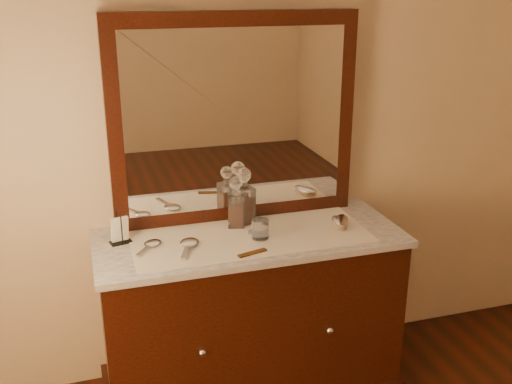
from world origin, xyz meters
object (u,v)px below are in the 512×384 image
(dresser_cabinet, at_px, (250,317))
(mirror_frame, at_px, (235,119))
(comb, at_px, (252,253))
(decanter_left, at_px, (236,207))
(brush_far, at_px, (341,222))
(brush_near, at_px, (339,223))
(hand_mirror_inner, at_px, (189,244))
(hand_mirror_outer, at_px, (151,244))
(decanter_right, at_px, (244,202))
(napkin_rack, at_px, (120,231))
(pin_dish, at_px, (256,232))

(dresser_cabinet, distance_m, mirror_frame, 0.97)
(dresser_cabinet, bearing_deg, comb, -103.22)
(decanter_left, relative_size, brush_far, 1.54)
(brush_near, bearing_deg, hand_mirror_inner, -179.43)
(comb, relative_size, hand_mirror_outer, 0.79)
(brush_near, bearing_deg, decanter_right, 156.15)
(brush_far, bearing_deg, decanter_right, 157.53)
(comb, xyz_separation_m, decanter_left, (0.01, 0.32, 0.09))
(mirror_frame, relative_size, comb, 8.62)
(napkin_rack, height_order, decanter_right, decanter_right)
(brush_near, bearing_deg, hand_mirror_outer, 177.26)
(comb, height_order, hand_mirror_outer, hand_mirror_outer)
(napkin_rack, relative_size, brush_far, 0.88)
(mirror_frame, distance_m, hand_mirror_outer, 0.71)
(mirror_frame, height_order, decanter_right, mirror_frame)
(dresser_cabinet, relative_size, decanter_left, 5.57)
(dresser_cabinet, distance_m, pin_dish, 0.45)
(comb, bearing_deg, brush_near, 3.43)
(comb, distance_m, decanter_left, 0.34)
(pin_dish, xyz_separation_m, decanter_right, (-0.01, 0.15, 0.10))
(brush_far, xyz_separation_m, hand_mirror_inner, (-0.75, -0.01, -0.01))
(mirror_frame, distance_m, napkin_rack, 0.75)
(decanter_left, bearing_deg, napkin_rack, -177.14)
(decanter_left, bearing_deg, comb, -92.39)
(napkin_rack, relative_size, hand_mirror_inner, 0.64)
(dresser_cabinet, height_order, mirror_frame, mirror_frame)
(mirror_frame, bearing_deg, hand_mirror_outer, -152.66)
(dresser_cabinet, bearing_deg, mirror_frame, 90.00)
(dresser_cabinet, height_order, decanter_right, decanter_right)
(brush_far, bearing_deg, dresser_cabinet, 176.24)
(brush_far, bearing_deg, pin_dish, 175.90)
(pin_dish, relative_size, napkin_rack, 0.52)
(decanter_left, relative_size, hand_mirror_inner, 1.13)
(decanter_right, distance_m, brush_far, 0.48)
(decanter_right, height_order, hand_mirror_inner, decanter_right)
(napkin_rack, bearing_deg, dresser_cabinet, -8.98)
(decanter_right, bearing_deg, comb, -100.14)
(dresser_cabinet, xyz_separation_m, decanter_right, (0.02, 0.15, 0.55))
(comb, relative_size, brush_far, 0.86)
(brush_far, distance_m, hand_mirror_outer, 0.91)
(napkin_rack, xyz_separation_m, decanter_left, (0.55, 0.03, 0.04))
(mirror_frame, relative_size, brush_far, 7.38)
(dresser_cabinet, height_order, decanter_left, decanter_left)
(dresser_cabinet, height_order, comb, comb)
(pin_dish, distance_m, brush_far, 0.42)
(pin_dish, bearing_deg, comb, -110.80)
(dresser_cabinet, relative_size, mirror_frame, 1.17)
(napkin_rack, bearing_deg, decanter_left, 2.86)
(hand_mirror_inner, bearing_deg, napkin_rack, 154.65)
(brush_near, height_order, hand_mirror_outer, brush_near)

